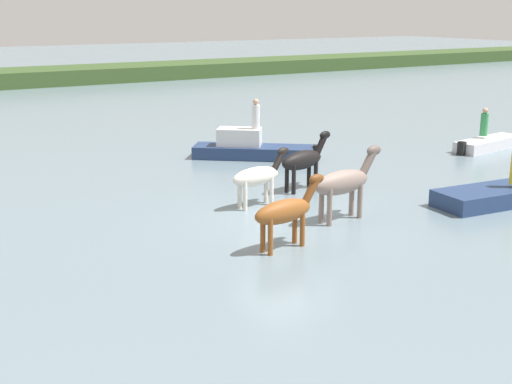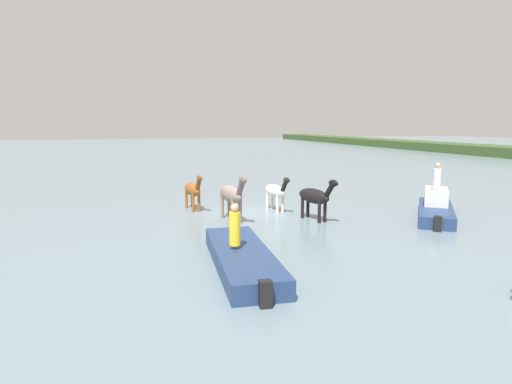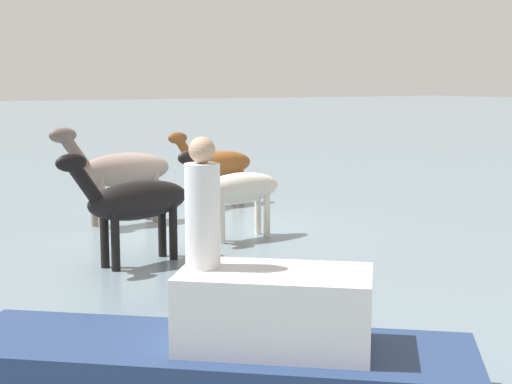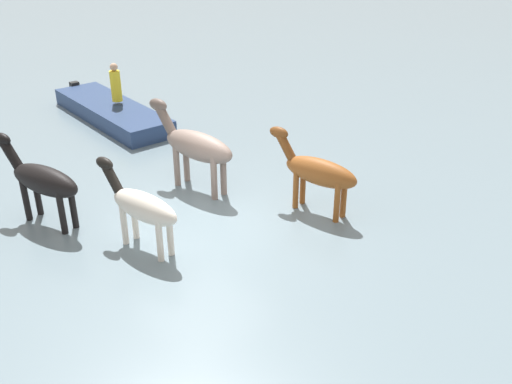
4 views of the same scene
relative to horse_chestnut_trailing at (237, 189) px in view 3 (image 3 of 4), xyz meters
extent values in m
plane|color=slate|center=(0.03, -1.48, -0.93)|extent=(199.56, 199.56, 0.00)
ellipsoid|color=silver|center=(-0.08, -0.01, 0.01)|extent=(1.74, 0.71, 0.57)
cylinder|color=silver|center=(0.41, 0.19, -0.46)|extent=(0.12, 0.12, 0.94)
cylinder|color=silver|center=(0.44, -0.08, -0.46)|extent=(0.12, 0.12, 0.94)
cylinder|color=silver|center=(-0.60, 0.06, -0.46)|extent=(0.12, 0.12, 0.94)
cylinder|color=silver|center=(-0.56, -0.21, -0.46)|extent=(0.12, 0.12, 0.94)
cylinder|color=black|center=(0.81, 0.10, 0.38)|extent=(0.54, 0.26, 0.62)
ellipsoid|color=black|center=(0.99, 0.13, 0.63)|extent=(0.48, 0.25, 0.25)
ellipsoid|color=brown|center=(-1.48, -3.59, 0.04)|extent=(1.81, 0.75, 0.59)
cylinder|color=brown|center=(-0.98, -3.37, -0.44)|extent=(0.13, 0.13, 0.97)
cylinder|color=brown|center=(-0.94, -3.66, -0.44)|extent=(0.13, 0.13, 0.97)
cylinder|color=brown|center=(-2.02, -3.52, -0.44)|extent=(0.13, 0.13, 0.97)
cylinder|color=brown|center=(-1.98, -3.80, -0.44)|extent=(0.13, 0.13, 0.97)
cylinder|color=brown|center=(-0.56, -3.46, 0.42)|extent=(0.56, 0.27, 0.65)
ellipsoid|color=brown|center=(-0.37, -3.44, 0.69)|extent=(0.50, 0.27, 0.26)
ellipsoid|color=black|center=(2.21, 0.86, 0.09)|extent=(1.91, 0.97, 0.62)
cylinder|color=black|center=(2.71, 1.14, -0.42)|extent=(0.14, 0.14, 1.02)
cylinder|color=black|center=(2.78, 0.85, -0.42)|extent=(0.14, 0.14, 1.02)
cylinder|color=black|center=(1.64, 0.87, -0.42)|extent=(0.14, 0.14, 1.02)
cylinder|color=black|center=(1.71, 0.58, -0.42)|extent=(0.14, 0.14, 1.02)
cylinder|color=black|center=(3.16, 1.09, 0.49)|extent=(0.60, 0.34, 0.68)
ellipsoid|color=black|center=(3.35, 1.14, 0.77)|extent=(0.54, 0.33, 0.27)
ellipsoid|color=gray|center=(1.23, -2.45, 0.18)|extent=(2.06, 0.83, 0.68)
cylinder|color=gray|center=(1.81, -2.21, -0.37)|extent=(0.15, 0.15, 1.11)
cylinder|color=gray|center=(1.85, -2.54, -0.37)|extent=(0.15, 0.15, 1.11)
cylinder|color=gray|center=(0.62, -2.36, -0.37)|extent=(0.15, 0.15, 1.11)
cylinder|color=gray|center=(0.66, -2.68, -0.37)|extent=(0.15, 0.15, 1.11)
cylinder|color=#63544C|center=(2.29, -2.32, 0.62)|extent=(0.64, 0.30, 0.74)
ellipsoid|color=#63544C|center=(2.50, -2.29, 0.92)|extent=(0.57, 0.30, 0.30)
cube|color=navy|center=(3.49, 5.99, -0.76)|extent=(4.55, 4.03, 0.64)
cube|color=silver|center=(3.05, 6.35, -0.09)|extent=(1.92, 1.81, 0.70)
cylinder|color=silver|center=(3.54, 5.91, 0.74)|extent=(0.32, 0.32, 0.95)
sphere|color=tan|center=(3.54, 5.91, 1.33)|extent=(0.24, 0.24, 0.24)
camera|label=1|loc=(-10.46, -16.97, 4.84)|focal=48.11mm
camera|label=2|loc=(18.14, -6.84, 3.06)|focal=30.03mm
camera|label=3|loc=(6.47, 11.96, 1.94)|focal=53.20mm
camera|label=4|loc=(-8.46, 5.29, 5.23)|focal=40.33mm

